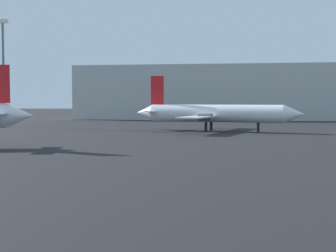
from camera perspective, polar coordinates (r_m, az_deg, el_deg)
airplane_far_left at (r=82.16m, az=5.65°, el=1.56°), size 30.41×23.17×9.97m
light_mast_left at (r=104.16m, az=-19.58°, el=6.85°), size 2.40×0.50×22.42m
terminal_building at (r=141.83m, az=9.05°, el=4.04°), size 96.57×27.86×15.54m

